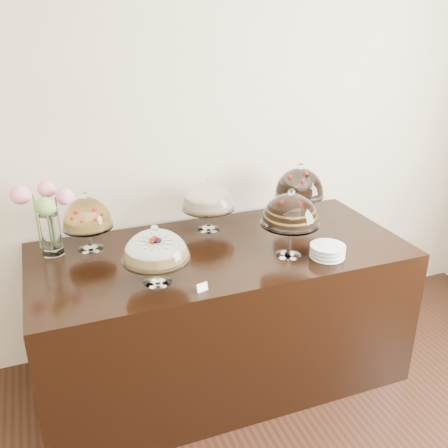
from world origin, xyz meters
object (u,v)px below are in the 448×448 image
object	(u,v)px
cake_stand_dark_choco	(300,184)
plate_stack	(327,251)
flower_vase	(46,213)
cake_stand_sugar_sponge	(156,248)
cake_stand_cheesecake	(208,198)
cake_stand_choco_layer	(290,212)
cake_stand_fruit_tart	(87,215)
display_counter	(221,314)

from	to	relation	value
cake_stand_dark_choco	plate_stack	distance (m)	0.59
flower_vase	plate_stack	bearing A→B (deg)	-22.34
cake_stand_sugar_sponge	plate_stack	world-z (taller)	cake_stand_sugar_sponge
cake_stand_cheesecake	plate_stack	world-z (taller)	cake_stand_cheesecake
cake_stand_sugar_sponge	cake_stand_cheesecake	distance (m)	0.73
cake_stand_choco_layer	cake_stand_cheesecake	size ratio (longest dim) A/B	1.16
cake_stand_choco_layer	cake_stand_fruit_tart	xyz separation A→B (m)	(-1.05, 0.49, -0.05)
cake_stand_fruit_tart	plate_stack	xyz separation A→B (m)	(1.25, -0.59, -0.18)
cake_stand_choco_layer	cake_stand_cheesecake	world-z (taller)	cake_stand_choco_layer
cake_stand_cheesecake	cake_stand_sugar_sponge	bearing A→B (deg)	-130.45
cake_stand_choco_layer	cake_stand_fruit_tart	size ratio (longest dim) A/B	1.14
display_counter	cake_stand_dark_choco	size ratio (longest dim) A/B	5.55
cake_stand_sugar_sponge	cake_stand_choco_layer	bearing A→B (deg)	2.87
cake_stand_sugar_sponge	flower_vase	bearing A→B (deg)	132.65
cake_stand_fruit_tart	flower_vase	size ratio (longest dim) A/B	0.83
cake_stand_sugar_sponge	plate_stack	distance (m)	0.99
cake_stand_cheesecake	plate_stack	bearing A→B (deg)	-51.26
plate_stack	cake_stand_dark_choco	bearing A→B (deg)	79.05
cake_stand_dark_choco	cake_stand_choco_layer	bearing A→B (deg)	-124.42
cake_stand_dark_choco	plate_stack	world-z (taller)	cake_stand_dark_choco
cake_stand_dark_choco	plate_stack	xyz separation A→B (m)	(-0.10, -0.54, -0.22)
cake_stand_choco_layer	cake_stand_dark_choco	world-z (taller)	cake_stand_choco_layer
display_counter	plate_stack	distance (m)	0.78
cake_stand_dark_choco	plate_stack	bearing A→B (deg)	-100.95
cake_stand_fruit_tart	flower_vase	world-z (taller)	flower_vase
cake_stand_sugar_sponge	display_counter	bearing A→B (deg)	29.25
display_counter	flower_vase	xyz separation A→B (m)	(-0.94, 0.29, 0.71)
cake_stand_fruit_tart	plate_stack	world-z (taller)	cake_stand_fruit_tart
plate_stack	cake_stand_choco_layer	bearing A→B (deg)	151.26
cake_stand_fruit_tart	plate_stack	distance (m)	1.39
cake_stand_sugar_sponge	cake_stand_dark_choco	world-z (taller)	cake_stand_dark_choco
cake_stand_fruit_tart	flower_vase	distance (m)	0.22
display_counter	cake_stand_sugar_sponge	world-z (taller)	cake_stand_sugar_sponge
cake_stand_cheesecake	flower_vase	bearing A→B (deg)	-178.82
display_counter	plate_stack	bearing A→B (deg)	-30.86
cake_stand_cheesecake	cake_stand_dark_choco	size ratio (longest dim) A/B	0.88
cake_stand_choco_layer	flower_vase	bearing A→B (deg)	158.69
display_counter	cake_stand_choco_layer	size ratio (longest dim) A/B	5.46
cake_stand_choco_layer	cake_stand_dark_choco	size ratio (longest dim) A/B	1.02
cake_stand_cheesecake	cake_stand_dark_choco	xyz separation A→B (m)	(0.60, -0.08, 0.04)
cake_stand_dark_choco	cake_stand_fruit_tart	world-z (taller)	cake_stand_dark_choco
cake_stand_choco_layer	flower_vase	size ratio (longest dim) A/B	0.95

